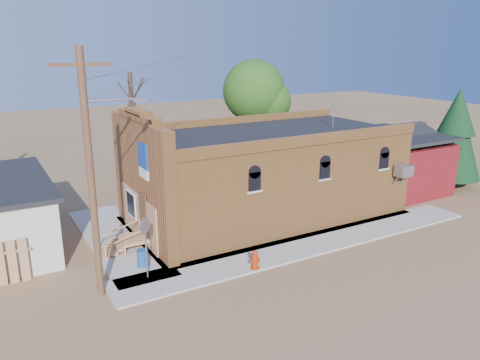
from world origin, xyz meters
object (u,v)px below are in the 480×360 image
fire_hydrant (255,260)px  trash_barrel (143,258)px  brick_bar (262,174)px  stop_sign (145,232)px  utility_pole (92,172)px

fire_hydrant → trash_barrel: 4.72m
fire_hydrant → brick_bar: bearing=34.8°
brick_bar → fire_hydrant: bearing=-124.7°
brick_bar → trash_barrel: brick_bar is taller
trash_barrel → stop_sign: bearing=-98.3°
utility_pole → brick_bar: bearing=23.7°
stop_sign → trash_barrel: 1.90m
fire_hydrant → stop_sign: size_ratio=0.32×
stop_sign → trash_barrel: size_ratio=3.49×
brick_bar → fire_hydrant: size_ratio=19.92×
utility_pole → fire_hydrant: 7.46m
brick_bar → utility_pole: (-9.79, -4.29, 2.43)m
utility_pole → stop_sign: utility_pole is taller
brick_bar → utility_pole: 10.96m
fire_hydrant → stop_sign: 4.65m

